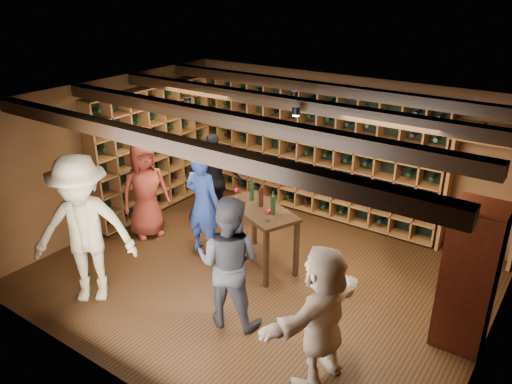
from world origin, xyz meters
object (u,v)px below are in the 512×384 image
Objects in this scene: display_cabinet at (468,280)px; guest_woman_black at (214,181)px; tasting_table at (260,215)px; guest_beige at (322,317)px; guest_khaki at (84,230)px; guest_red_floral at (145,190)px; man_grey_suit at (229,262)px; man_blue_shirt at (203,203)px.

guest_woman_black is at bearing 170.26° from display_cabinet.
tasting_table is (1.37, -0.64, -0.00)m from guest_woman_black.
guest_woman_black reaches higher than guest_beige.
guest_khaki reaches higher than tasting_table.
display_cabinet reaches higher than guest_woman_black.
tasting_table is (2.05, 0.29, 0.01)m from guest_red_floral.
man_grey_suit is at bearing -18.35° from guest_khaki.
tasting_table is at bearing -119.06° from guest_beige.
display_cabinet reaches higher than man_grey_suit.
display_cabinet is 1.10× the size of guest_red_floral.
guest_red_floral is at bearing 73.93° from guest_khaki.
guest_khaki is 3.22m from guest_beige.
guest_woman_black is at bearing -67.35° from man_blue_shirt.
display_cabinet is 1.04× the size of man_grey_suit.
guest_red_floral reaches higher than tasting_table.
tasting_table is at bearing -86.77° from man_grey_suit.
guest_woman_black reaches higher than guest_red_floral.
guest_beige is at bearing -83.88° from guest_red_floral.
man_blue_shirt is 1.20× the size of tasting_table.
display_cabinet is 3.83m from man_blue_shirt.
display_cabinet is 4.95m from guest_red_floral.
man_blue_shirt is at bearing -178.80° from display_cabinet.
guest_beige is (-1.07, -1.45, -0.06)m from display_cabinet.
tasting_table is (-0.46, 1.32, -0.04)m from man_grey_suit.
man_blue_shirt is 3.08m from guest_beige.
guest_red_floral is at bearing 26.12° from guest_woman_black.
tasting_table is (-2.90, 0.09, -0.05)m from display_cabinet.
man_blue_shirt is 0.96× the size of man_grey_suit.
display_cabinet is 2.90m from tasting_table.
guest_khaki reaches higher than guest_woman_black.
man_grey_suit reaches higher than man_blue_shirt.
guest_woman_black is 1.02× the size of guest_beige.
guest_khaki is at bearing -101.37° from tasting_table.
man_grey_suit is (1.39, -1.15, 0.03)m from man_blue_shirt.
man_blue_shirt is at bearing 90.75° from guest_woman_black.
guest_woman_black is (-1.83, 1.96, -0.03)m from man_grey_suit.
man_blue_shirt is at bearing -59.92° from guest_red_floral.
man_blue_shirt is 1.03× the size of guest_red_floral.
guest_red_floral is at bearing -177.69° from display_cabinet.
man_blue_shirt reaches higher than guest_red_floral.
display_cabinet is 1.29× the size of tasting_table.
guest_red_floral is 1.17× the size of tasting_table.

